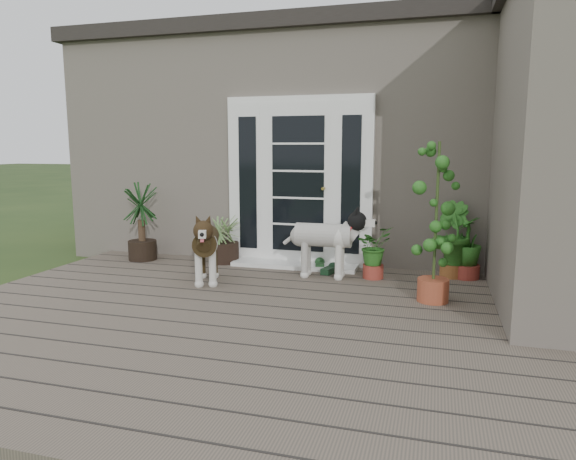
# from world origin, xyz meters

# --- Properties ---
(deck) EXTENTS (6.20, 4.60, 0.12)m
(deck) POSITION_xyz_m (0.00, 0.40, 0.06)
(deck) COLOR #6B5B4C
(deck) RESTS_ON ground
(house_main) EXTENTS (7.40, 4.00, 3.10)m
(house_main) POSITION_xyz_m (0.00, 4.65, 1.55)
(house_main) COLOR #665E54
(house_main) RESTS_ON ground
(roof_main) EXTENTS (7.60, 4.20, 0.20)m
(roof_main) POSITION_xyz_m (0.00, 4.65, 3.20)
(roof_main) COLOR #2D2826
(roof_main) RESTS_ON house_main
(door_unit) EXTENTS (1.90, 0.14, 2.15)m
(door_unit) POSITION_xyz_m (-0.20, 2.60, 1.19)
(door_unit) COLOR white
(door_unit) RESTS_ON deck
(door_step) EXTENTS (1.60, 0.40, 0.05)m
(door_step) POSITION_xyz_m (-0.20, 2.40, 0.14)
(door_step) COLOR white
(door_step) RESTS_ON deck
(brindle_dog) EXTENTS (0.64, 0.92, 0.70)m
(brindle_dog) POSITION_xyz_m (-0.95, 1.38, 0.47)
(brindle_dog) COLOR #3C2D16
(brindle_dog) RESTS_ON deck
(white_dog) EXTENTS (0.88, 0.39, 0.73)m
(white_dog) POSITION_xyz_m (0.26, 1.98, 0.49)
(white_dog) COLOR white
(white_dog) RESTS_ON deck
(spider_plant) EXTENTS (0.76, 0.76, 0.71)m
(spider_plant) POSITION_xyz_m (-1.17, 2.40, 0.48)
(spider_plant) COLOR #7F955C
(spider_plant) RESTS_ON deck
(yucca) EXTENTS (0.79, 0.79, 1.03)m
(yucca) POSITION_xyz_m (-2.30, 2.24, 0.64)
(yucca) COLOR black
(yucca) RESTS_ON deck
(herb_a) EXTENTS (0.58, 0.58, 0.52)m
(herb_a) POSITION_xyz_m (0.83, 2.10, 0.38)
(herb_a) COLOR #165018
(herb_a) RESTS_ON deck
(herb_b) EXTENTS (0.62, 0.62, 0.67)m
(herb_b) POSITION_xyz_m (1.71, 2.40, 0.45)
(herb_b) COLOR #2C5F1B
(herb_b) RESTS_ON deck
(herb_c) EXTENTS (0.45, 0.45, 0.59)m
(herb_c) POSITION_xyz_m (1.88, 2.40, 0.41)
(herb_c) COLOR #194D16
(herb_c) RESTS_ON deck
(sapling) EXTENTS (0.62, 0.62, 1.62)m
(sapling) POSITION_xyz_m (1.51, 1.33, 0.93)
(sapling) COLOR #235217
(sapling) RESTS_ON deck
(clog_left) EXTENTS (0.22, 0.35, 0.10)m
(clog_left) POSITION_xyz_m (0.13, 2.40, 0.17)
(clog_left) COLOR #173A19
(clog_left) RESTS_ON deck
(clog_right) EXTENTS (0.23, 0.35, 0.10)m
(clog_right) POSITION_xyz_m (0.30, 2.18, 0.17)
(clog_right) COLOR #13311A
(clog_right) RESTS_ON deck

